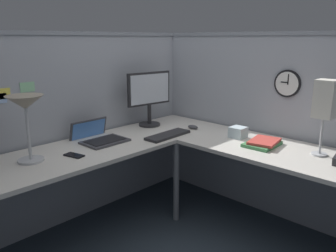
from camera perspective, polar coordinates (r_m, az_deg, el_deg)
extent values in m
plane|color=#2D3842|center=(2.89, 1.57, -17.47)|extent=(6.80, 6.80, 0.00)
cube|color=#999EA8|center=(3.00, -15.59, -0.64)|extent=(2.57, 0.10, 1.55)
cube|color=gray|center=(2.90, -16.67, 14.60)|extent=(2.57, 0.12, 0.03)
cube|color=#999EA8|center=(3.12, 16.15, -0.11)|extent=(0.10, 2.37, 1.55)
cube|color=gray|center=(3.03, 17.22, 14.53)|extent=(0.12, 2.37, 0.03)
cube|color=beige|center=(2.69, -11.26, -3.46)|extent=(2.35, 0.66, 0.03)
cube|color=beige|center=(2.65, 18.50, -4.21)|extent=(0.66, 1.49, 0.03)
cylinder|color=slate|center=(2.93, 1.39, -9.28)|extent=(0.05, 0.05, 0.70)
cylinder|color=#232326|center=(3.22, -3.10, 0.27)|extent=(0.20, 0.20, 0.02)
cylinder|color=#232326|center=(3.20, -3.12, 2.00)|extent=(0.04, 0.04, 0.20)
cube|color=#232326|center=(3.16, -3.18, 6.26)|extent=(0.46, 0.08, 0.30)
cube|color=silver|center=(3.14, -2.99, 6.23)|extent=(0.42, 0.05, 0.26)
cube|color=#38383D|center=(2.74, -10.46, -2.54)|extent=(0.34, 0.24, 0.02)
cube|color=black|center=(2.74, -10.47, -2.34)|extent=(0.29, 0.18, 0.00)
cube|color=#38383D|center=(2.91, -13.17, -0.94)|extent=(0.34, 0.07, 0.22)
cube|color=#4C84D8|center=(2.91, -13.08, -0.97)|extent=(0.31, 0.06, 0.18)
cube|color=#232326|center=(2.86, -0.02, -1.53)|extent=(0.44, 0.16, 0.02)
ellipsoid|color=#38383D|center=(3.11, 4.17, -0.15)|extent=(0.06, 0.10, 0.03)
cylinder|color=#B7BABF|center=(2.47, -21.88, -5.29)|extent=(0.17, 0.17, 0.02)
cylinder|color=#B7BABF|center=(2.42, -22.30, -0.99)|extent=(0.02, 0.02, 0.38)
cone|color=gray|center=(2.37, -22.76, 3.67)|extent=(0.24, 0.24, 0.09)
cube|color=black|center=(2.48, -15.39, -4.74)|extent=(0.10, 0.16, 0.01)
cube|color=#3F7F4C|center=(2.71, 15.40, -2.93)|extent=(0.29, 0.22, 0.02)
cube|color=#BF3F38|center=(2.72, 15.77, -2.46)|extent=(0.29, 0.23, 0.02)
cylinder|color=#B7BABF|center=(2.64, 23.90, -4.31)|extent=(0.11, 0.11, 0.01)
cylinder|color=#B7BABF|center=(2.60, 24.20, -1.51)|extent=(0.02, 0.02, 0.27)
cube|color=silver|center=(2.55, 24.80, 4.13)|extent=(0.13, 0.13, 0.26)
cube|color=silver|center=(2.88, 11.62, -1.04)|extent=(0.12, 0.12, 0.09)
cylinder|color=black|center=(2.92, 19.34, 6.71)|extent=(0.03, 0.22, 0.22)
cylinder|color=white|center=(2.91, 19.20, 6.68)|extent=(0.00, 0.19, 0.19)
cube|color=black|center=(2.91, 18.83, 6.92)|extent=(0.00, 0.06, 0.01)
cube|color=black|center=(2.90, 19.41, 7.34)|extent=(0.00, 0.01, 0.08)
cube|color=#8CCC99|center=(2.71, -22.40, 6.02)|extent=(0.11, 0.00, 0.07)
cube|color=#EAD84C|center=(2.65, -25.66, 4.88)|extent=(0.09, 0.00, 0.08)
cube|color=#99B7E5|center=(2.65, -26.03, 4.17)|extent=(0.07, 0.00, 0.07)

